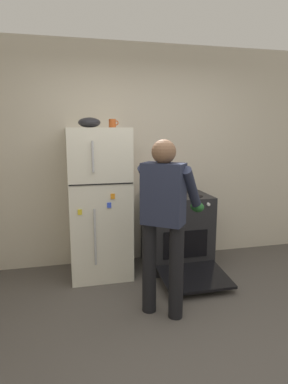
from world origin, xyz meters
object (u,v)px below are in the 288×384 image
at_px(refrigerator, 99,203).
at_px(mixing_bowl, 89,122).
at_px(coffee_mug, 113,123).
at_px(stove_range, 177,231).
at_px(person_cook, 165,213).
at_px(red_pot, 166,190).

height_order(refrigerator, mixing_bowl, mixing_bowl).
bearing_deg(mixing_bowl, coffee_mug, 10.78).
height_order(refrigerator, coffee_mug, coffee_mug).
distance_m(stove_range, coffee_mug, 1.51).
bearing_deg(person_cook, coffee_mug, 105.53).
distance_m(stove_range, person_cook, 1.21).
xyz_separation_m(refrigerator, stove_range, (0.95, -0.02, -0.41)).
distance_m(refrigerator, stove_range, 1.03).
xyz_separation_m(refrigerator, person_cook, (0.48, -1.01, 0.11)).
xyz_separation_m(refrigerator, mixing_bowl, (-0.08, 0.00, 0.90)).
distance_m(refrigerator, person_cook, 1.12).
bearing_deg(red_pot, mixing_bowl, 176.71).
bearing_deg(person_cook, mixing_bowl, 118.86).
relative_size(red_pot, coffee_mug, 2.91).
bearing_deg(red_pot, refrigerator, 176.40).
distance_m(person_cook, mixing_bowl, 1.40).
distance_m(person_cook, red_pot, 1.01).
height_order(refrigerator, person_cook, refrigerator).
xyz_separation_m(person_cook, coffee_mug, (-0.30, 1.06, 0.79)).
relative_size(person_cook, coffee_mug, 14.28).
bearing_deg(person_cook, red_pot, 72.05).
relative_size(stove_range, mixing_bowl, 5.00).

